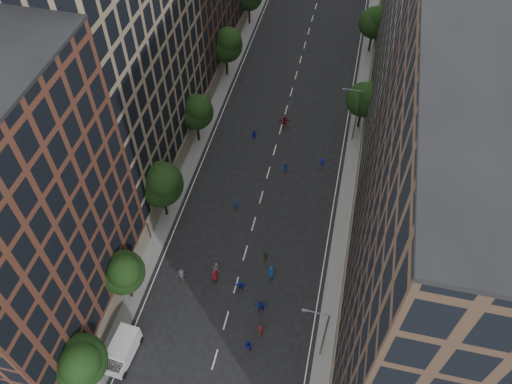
% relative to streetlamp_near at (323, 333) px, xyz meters
% --- Properties ---
extents(ground, '(240.00, 240.00, 0.00)m').
position_rel_streetlamp_near_xyz_m(ground, '(-10.37, 28.00, -5.17)').
color(ground, black).
rests_on(ground, ground).
extents(sidewalk_left, '(4.00, 105.00, 0.15)m').
position_rel_streetlamp_near_xyz_m(sidewalk_left, '(-22.37, 35.50, -5.09)').
color(sidewalk_left, slate).
rests_on(sidewalk_left, ground).
extents(sidewalk_right, '(4.00, 105.00, 0.15)m').
position_rel_streetlamp_near_xyz_m(sidewalk_right, '(1.63, 35.50, -5.09)').
color(sidewalk_right, slate).
rests_on(sidewalk_right, ground).
extents(bldg_left_a, '(14.00, 22.00, 30.00)m').
position_rel_streetlamp_near_xyz_m(bldg_left_a, '(-29.37, -1.00, 9.83)').
color(bldg_left_a, '#542D20').
rests_on(bldg_left_a, ground).
extents(bldg_left_b, '(14.00, 26.00, 34.00)m').
position_rel_streetlamp_near_xyz_m(bldg_left_b, '(-29.37, 23.00, 11.83)').
color(bldg_left_b, '#89745A').
rests_on(bldg_left_b, ground).
extents(bldg_right_a, '(14.00, 30.00, 36.00)m').
position_rel_streetlamp_near_xyz_m(bldg_right_a, '(8.63, 3.00, 12.83)').
color(bldg_right_a, '#493327').
rests_on(bldg_right_a, ground).
extents(bldg_right_b, '(14.00, 28.00, 33.00)m').
position_rel_streetlamp_near_xyz_m(bldg_right_b, '(8.63, 32.00, 11.33)').
color(bldg_right_b, '#655E53').
rests_on(bldg_right_b, ground).
extents(tree_left_0, '(5.20, 5.20, 8.83)m').
position_rel_streetlamp_near_xyz_m(tree_left_0, '(-21.38, -8.15, 0.79)').
color(tree_left_0, black).
rests_on(tree_left_0, ground).
extents(tree_left_1, '(4.80, 4.80, 8.21)m').
position_rel_streetlamp_near_xyz_m(tree_left_1, '(-21.39, 1.86, 0.38)').
color(tree_left_1, black).
rests_on(tree_left_1, ground).
extents(tree_left_2, '(5.60, 5.60, 9.45)m').
position_rel_streetlamp_near_xyz_m(tree_left_2, '(-21.36, 13.83, 1.19)').
color(tree_left_2, black).
rests_on(tree_left_2, ground).
extents(tree_left_3, '(5.00, 5.00, 8.58)m').
position_rel_streetlamp_near_xyz_m(tree_left_3, '(-21.38, 27.85, 0.65)').
color(tree_left_3, black).
rests_on(tree_left_3, ground).
extents(tree_left_4, '(5.40, 5.40, 9.08)m').
position_rel_streetlamp_near_xyz_m(tree_left_4, '(-21.37, 43.84, 0.93)').
color(tree_left_4, black).
rests_on(tree_left_4, ground).
extents(tree_right_a, '(5.00, 5.00, 8.39)m').
position_rel_streetlamp_near_xyz_m(tree_right_a, '(1.02, 35.85, 0.46)').
color(tree_right_a, black).
rests_on(tree_right_a, ground).
extents(tree_right_b, '(5.20, 5.20, 8.83)m').
position_rel_streetlamp_near_xyz_m(tree_right_b, '(1.02, 55.85, 0.79)').
color(tree_right_b, black).
rests_on(tree_right_b, ground).
extents(streetlamp_near, '(2.64, 0.22, 9.06)m').
position_rel_streetlamp_near_xyz_m(streetlamp_near, '(0.00, 0.00, 0.00)').
color(streetlamp_near, '#595B60').
rests_on(streetlamp_near, ground).
extents(streetlamp_far, '(2.64, 0.22, 9.06)m').
position_rel_streetlamp_near_xyz_m(streetlamp_far, '(0.00, 33.00, 0.00)').
color(streetlamp_far, '#595B60').
rests_on(streetlamp_far, ground).
extents(cargo_van, '(2.62, 4.98, 2.57)m').
position_rel_streetlamp_near_xyz_m(cargo_van, '(-19.66, -4.65, -3.81)').
color(cargo_van, silver).
rests_on(cargo_van, ground).
extents(skater_2, '(0.83, 0.65, 1.69)m').
position_rel_streetlamp_near_xyz_m(skater_2, '(-7.26, -1.07, -4.32)').
color(skater_2, '#1418A8').
rests_on(skater_2, ground).
extents(skater_5, '(1.69, 0.87, 1.74)m').
position_rel_streetlamp_near_xyz_m(skater_5, '(-6.88, 3.61, -4.30)').
color(skater_5, '#13329F').
rests_on(skater_5, ground).
extents(skater_6, '(1.03, 0.80, 1.87)m').
position_rel_streetlamp_near_xyz_m(skater_6, '(-12.94, 6.22, -4.24)').
color(skater_6, maroon).
rests_on(skater_6, ground).
extents(skater_7, '(0.65, 0.50, 1.61)m').
position_rel_streetlamp_near_xyz_m(skater_7, '(-6.35, 0.93, -4.36)').
color(skater_7, maroon).
rests_on(skater_7, ground).
extents(skater_8, '(0.88, 0.75, 1.56)m').
position_rel_streetlamp_near_xyz_m(skater_8, '(-13.08, 7.27, -4.39)').
color(skater_8, silver).
rests_on(skater_8, ground).
extents(skater_9, '(1.39, 1.10, 1.89)m').
position_rel_streetlamp_near_xyz_m(skater_9, '(-16.65, 5.33, -4.22)').
color(skater_9, '#393A3E').
rests_on(skater_9, ground).
extents(skater_10, '(0.95, 0.62, 1.49)m').
position_rel_streetlamp_near_xyz_m(skater_10, '(-7.87, 10.21, -4.42)').
color(skater_10, '#1C601D').
rests_on(skater_10, ground).
extents(skater_11, '(1.50, 0.69, 1.56)m').
position_rel_streetlamp_near_xyz_m(skater_11, '(-9.73, 5.58, -4.39)').
color(skater_11, '#132F9E').
rests_on(skater_11, ground).
extents(skater_12, '(1.08, 0.92, 1.87)m').
position_rel_streetlamp_near_xyz_m(skater_12, '(-6.67, 8.06, -4.23)').
color(skater_12, navy).
rests_on(skater_12, ground).
extents(skater_13, '(0.70, 0.58, 1.65)m').
position_rel_streetlamp_near_xyz_m(skater_13, '(-13.06, 16.97, -4.34)').
color(skater_13, '#143FA4').
rests_on(skater_13, ground).
extents(skater_14, '(0.79, 0.63, 1.57)m').
position_rel_streetlamp_near_xyz_m(skater_14, '(-8.18, 24.64, -4.38)').
color(skater_14, '#1643B8').
rests_on(skater_14, ground).
extents(skater_15, '(1.00, 0.62, 1.49)m').
position_rel_streetlamp_near_xyz_m(skater_15, '(-3.37, 26.74, -4.42)').
color(skater_15, '#161296').
rests_on(skater_15, ground).
extents(skater_16, '(1.12, 0.77, 1.76)m').
position_rel_streetlamp_near_xyz_m(skater_16, '(-13.68, 29.87, -4.29)').
color(skater_16, '#1420A9').
rests_on(skater_16, ground).
extents(skater_17, '(1.85, 0.97, 1.91)m').
position_rel_streetlamp_near_xyz_m(skater_17, '(-9.94, 33.70, -4.22)').
color(skater_17, maroon).
rests_on(skater_17, ground).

